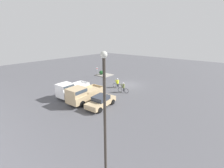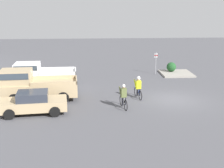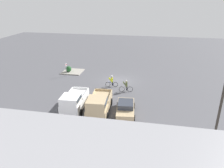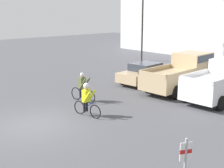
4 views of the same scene
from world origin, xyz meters
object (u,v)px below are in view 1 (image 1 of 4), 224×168
at_px(pickup_truck_0, 83,94).
at_px(lamppost, 105,111).
at_px(cyclist_1, 123,88).
at_px(shrub, 101,73).
at_px(pickup_truck_1, 71,89).
at_px(fire_lane_sign, 97,71).
at_px(cyclist_0, 117,83).
at_px(sedan_0, 101,101).

distance_m(pickup_truck_0, lamppost, 12.03).
bearing_deg(cyclist_1, shrub, -29.78).
bearing_deg(pickup_truck_1, cyclist_1, -128.44).
relative_size(cyclist_1, fire_lane_sign, 0.83).
bearing_deg(fire_lane_sign, cyclist_0, 159.55).
distance_m(sedan_0, lamppost, 10.43).
xyz_separation_m(sedan_0, cyclist_1, (0.71, -5.84, 0.08)).
height_order(pickup_truck_1, lamppost, lamppost).
distance_m(cyclist_1, lamppost, 15.26).
height_order(sedan_0, shrub, sedan_0).
bearing_deg(pickup_truck_1, cyclist_0, -109.99).
xyz_separation_m(cyclist_1, lamppost, (-7.60, 12.71, 3.67)).
distance_m(sedan_0, pickup_truck_1, 5.60).
bearing_deg(cyclist_0, pickup_truck_0, 90.77).
bearing_deg(cyclist_0, lamppost, 124.85).
relative_size(cyclist_0, shrub, 1.83).
relative_size(lamppost, shrub, 8.24).
relative_size(cyclist_0, fire_lane_sign, 0.79).
bearing_deg(cyclist_0, shrub, -29.37).
distance_m(sedan_0, cyclist_0, 7.71).
distance_m(pickup_truck_1, cyclist_0, 7.94).
bearing_deg(sedan_0, shrub, -46.91).
bearing_deg(fire_lane_sign, pickup_truck_0, 126.62).
bearing_deg(fire_lane_sign, sedan_0, 136.58).
relative_size(sedan_0, pickup_truck_1, 0.90).
bearing_deg(fire_lane_sign, shrub, -78.71).
bearing_deg(pickup_truck_1, sedan_0, -176.91).
bearing_deg(fire_lane_sign, pickup_truck_1, 115.95).
bearing_deg(cyclist_0, sedan_0, 111.85).
height_order(sedan_0, pickup_truck_1, pickup_truck_1).
height_order(cyclist_0, lamppost, lamppost).
bearing_deg(pickup_truck_1, shrub, -65.92).
relative_size(sedan_0, fire_lane_sign, 2.01).
relative_size(cyclist_1, lamppost, 0.23).
bearing_deg(pickup_truck_0, pickup_truck_1, -4.35).
bearing_deg(cyclist_1, cyclist_0, -31.27).
relative_size(sedan_0, pickup_truck_0, 0.80).
relative_size(cyclist_0, lamppost, 0.22).
distance_m(cyclist_0, lamppost, 17.46).
xyz_separation_m(sedan_0, pickup_truck_0, (2.77, 0.52, 0.45)).
xyz_separation_m(pickup_truck_1, cyclist_1, (-4.87, -6.14, -0.33)).
bearing_deg(cyclist_0, cyclist_1, 148.73).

